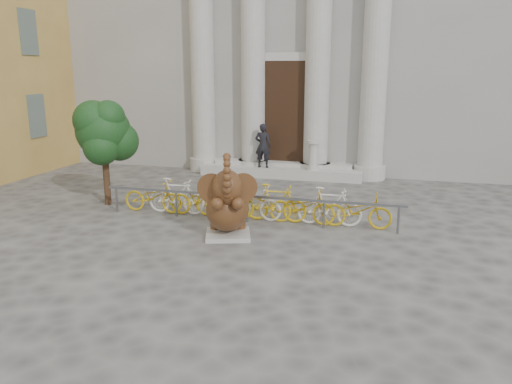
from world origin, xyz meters
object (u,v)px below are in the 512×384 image
(tree, at_px, (104,133))
(bike_rack, at_px, (250,201))
(pedestrian, at_px, (263,146))
(elephant_statue, at_px, (228,207))

(tree, bearing_deg, bike_rack, -4.81)
(bike_rack, xyz_separation_m, pedestrian, (-1.00, 5.36, 0.67))
(elephant_statue, relative_size, bike_rack, 0.26)
(bike_rack, height_order, pedestrian, pedestrian)
(bike_rack, relative_size, pedestrian, 4.91)
(bike_rack, height_order, tree, tree)
(tree, height_order, pedestrian, tree)
(tree, bearing_deg, elephant_statue, -23.91)
(bike_rack, distance_m, tree, 4.75)
(pedestrian, bearing_deg, bike_rack, 100.02)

